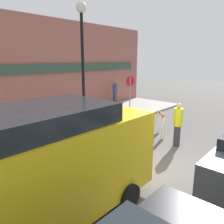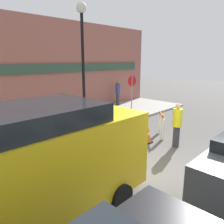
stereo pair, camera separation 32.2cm
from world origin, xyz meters
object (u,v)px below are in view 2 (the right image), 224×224
stop_sign (132,89)px  work_van (32,163)px  streetlamp_post (83,52)px  person_worker (177,124)px  person_pedestrian (118,92)px

stop_sign → work_van: size_ratio=0.46×
streetlamp_post → work_van: streetlamp_post is taller
person_worker → work_van: (-5.69, 0.05, 0.42)m
person_worker → streetlamp_post: bearing=4.1°
streetlamp_post → person_pedestrian: streetlamp_post is taller
work_van → stop_sign: bearing=26.8°
streetlamp_post → stop_sign: (3.59, 0.16, -1.97)m
person_worker → person_pedestrian: person_pedestrian is taller
stop_sign → work_van: (-7.98, -4.03, -0.31)m
streetlamp_post → work_van: size_ratio=1.10×
person_pedestrian → stop_sign: bearing=61.2°
person_pedestrian → work_van: bearing=37.6°
person_pedestrian → work_van: work_van is taller
person_worker → person_pedestrian: size_ratio=1.00×
streetlamp_post → stop_sign: size_ratio=2.40×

